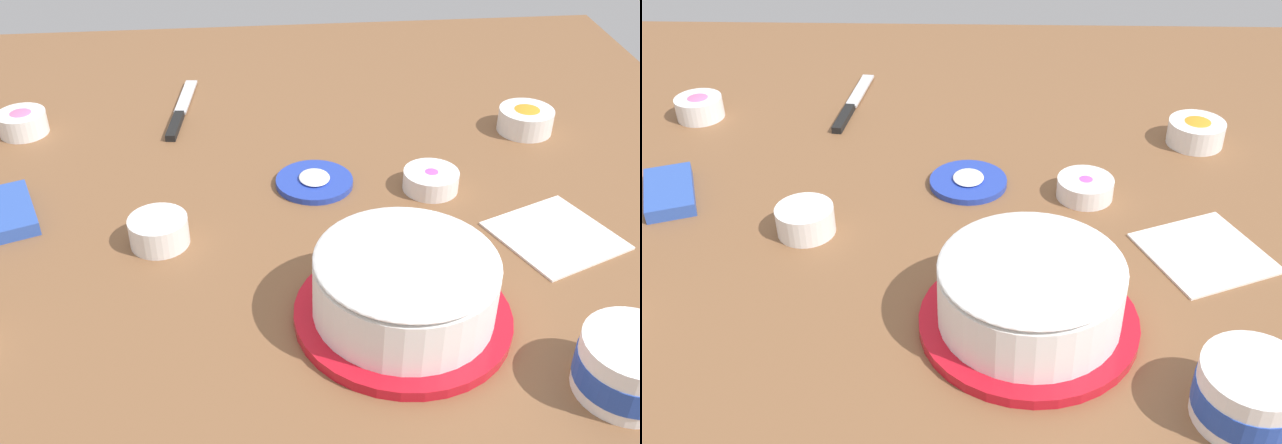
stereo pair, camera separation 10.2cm
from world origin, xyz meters
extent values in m
plane|color=brown|center=(0.00, 0.00, 0.00)|extent=(1.54, 1.54, 0.00)
cylinder|color=red|center=(0.26, 0.13, 0.01)|extent=(0.26, 0.26, 0.01)
cylinder|color=#DBB77A|center=(0.26, 0.13, 0.04)|extent=(0.20, 0.20, 0.06)
cylinder|color=white|center=(0.26, 0.13, 0.05)|extent=(0.22, 0.22, 0.07)
ellipsoid|color=white|center=(0.26, 0.13, 0.09)|extent=(0.22, 0.22, 0.03)
cylinder|color=white|center=(0.39, 0.35, 0.04)|extent=(0.11, 0.11, 0.07)
cylinder|color=#2347B2|center=(0.39, 0.35, 0.03)|extent=(0.11, 0.11, 0.03)
cylinder|color=white|center=(0.39, 0.35, 0.06)|extent=(0.10, 0.10, 0.01)
cylinder|color=#233DAD|center=(-0.06, 0.05, 0.01)|extent=(0.12, 0.12, 0.01)
ellipsoid|color=white|center=(-0.06, 0.05, 0.01)|extent=(0.05, 0.05, 0.01)
cube|color=silver|center=(-0.39, -0.16, 0.01)|extent=(0.14, 0.04, 0.00)
cube|color=black|center=(-0.27, -0.18, 0.01)|extent=(0.10, 0.03, 0.01)
cylinder|color=white|center=(-0.03, 0.23, 0.02)|extent=(0.09, 0.09, 0.03)
cylinder|color=#B251C6|center=(-0.03, 0.23, 0.02)|extent=(0.07, 0.07, 0.01)
ellipsoid|color=#B251C6|center=(-0.03, 0.23, 0.02)|extent=(0.06, 0.06, 0.02)
cylinder|color=white|center=(0.07, -0.17, 0.02)|extent=(0.08, 0.08, 0.04)
cylinder|color=green|center=(0.07, -0.17, 0.02)|extent=(0.07, 0.07, 0.01)
ellipsoid|color=green|center=(0.07, -0.17, 0.03)|extent=(0.06, 0.06, 0.02)
cylinder|color=white|center=(-0.28, -0.44, 0.02)|extent=(0.08, 0.08, 0.04)
cylinder|color=pink|center=(-0.28, -0.44, 0.02)|extent=(0.07, 0.07, 0.01)
ellipsoid|color=pink|center=(-0.28, -0.44, 0.03)|extent=(0.06, 0.06, 0.02)
cylinder|color=white|center=(-0.21, 0.43, 0.02)|extent=(0.09, 0.09, 0.04)
cylinder|color=orange|center=(-0.21, 0.43, 0.03)|extent=(0.08, 0.08, 0.01)
ellipsoid|color=orange|center=(-0.21, 0.43, 0.03)|extent=(0.07, 0.07, 0.02)
cube|color=#2D51B2|center=(-0.01, -0.40, 0.01)|extent=(0.15, 0.11, 0.02)
cube|color=white|center=(0.11, 0.37, 0.00)|extent=(0.20, 0.20, 0.01)
camera|label=1|loc=(0.92, -0.03, 0.62)|focal=42.12mm
camera|label=2|loc=(0.93, 0.07, 0.62)|focal=42.12mm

